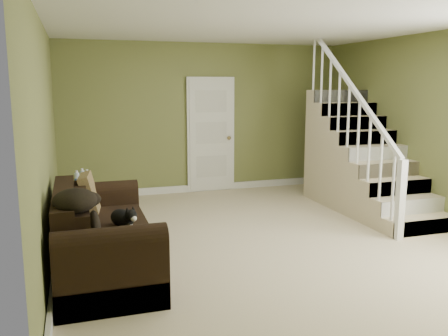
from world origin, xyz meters
TOP-DOWN VIEW (x-y plane):
  - floor at (0.00, 0.00)m, footprint 5.00×5.50m
  - ceiling at (0.00, 0.00)m, footprint 5.00×5.50m
  - wall_back at (0.00, 2.75)m, footprint 5.00×0.04m
  - wall_front at (0.00, -2.75)m, footprint 5.00×0.04m
  - wall_left at (-2.50, 0.00)m, footprint 0.04×5.50m
  - wall_right at (2.50, 0.00)m, footprint 0.04×5.50m
  - baseboard_back at (0.00, 2.72)m, footprint 5.00×0.04m
  - baseboard_left at (-2.47, 0.00)m, footprint 0.04×5.50m
  - baseboard_right at (2.47, 0.00)m, footprint 0.04×5.50m
  - door at (0.10, 2.71)m, footprint 0.86×0.12m
  - staircase at (1.99, 0.97)m, footprint 1.00×2.51m
  - sofa at (-2.02, -0.52)m, footprint 0.94×2.17m
  - side_table at (-2.13, 1.21)m, footprint 0.56×0.56m
  - cat at (-1.79, -0.61)m, footprint 0.34×0.49m
  - banana at (-1.86, -1.08)m, footprint 0.12×0.17m
  - throw_pillow at (-2.07, 0.19)m, footprint 0.28×0.49m
  - throw_blanket at (-2.23, -1.09)m, footprint 0.42×0.53m

SIDE VIEW (x-z plane):
  - floor at x=0.00m, z-range -0.01..0.01m
  - baseboard_back at x=0.00m, z-range 0.00..0.12m
  - baseboard_left at x=-2.47m, z-range 0.00..0.12m
  - baseboard_right at x=2.47m, z-range 0.00..0.12m
  - side_table at x=-2.13m, z-range -0.10..0.66m
  - sofa at x=-2.02m, z-range -0.10..0.76m
  - banana at x=-1.86m, z-range 0.47..0.51m
  - cat at x=-1.79m, z-range 0.44..0.68m
  - staircase at x=1.99m, z-range -0.77..2.05m
  - throw_pillow at x=-2.07m, z-range 0.41..0.89m
  - throw_blanket at x=-2.23m, z-range 0.79..0.99m
  - door at x=0.10m, z-range 0.00..2.02m
  - wall_back at x=0.00m, z-range 0.00..2.60m
  - wall_front at x=0.00m, z-range 0.00..2.60m
  - wall_left at x=-2.50m, z-range 0.00..2.60m
  - wall_right at x=2.50m, z-range 0.00..2.60m
  - ceiling at x=0.00m, z-range 2.60..2.60m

